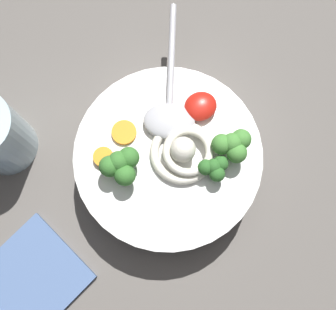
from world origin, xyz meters
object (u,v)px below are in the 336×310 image
object	(u,v)px
noodle_pile	(184,152)
folded_napkin	(11,298)
soup_spoon	(170,110)
soup_bowl	(168,161)

from	to	relation	value
noodle_pile	folded_napkin	size ratio (longest dim) A/B	0.46
soup_spoon	soup_bowl	bearing A→B (deg)	180.00
soup_spoon	folded_napkin	bearing A→B (deg)	140.64
folded_napkin	soup_bowl	bearing A→B (deg)	15.01
soup_bowl	soup_spoon	world-z (taller)	soup_spoon
noodle_pile	folded_napkin	bearing A→B (deg)	-167.32
noodle_pile	soup_spoon	bearing A→B (deg)	81.96
soup_bowl	noodle_pile	xyz separation A→B (cm)	(1.71, -0.65, 4.09)
soup_bowl	soup_spoon	xyz separation A→B (cm)	(2.46, 4.64, 3.85)
noodle_pile	folded_napkin	distance (cm)	27.36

